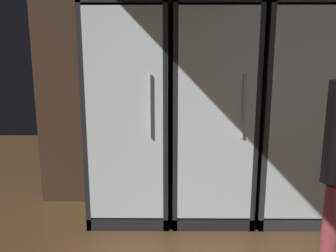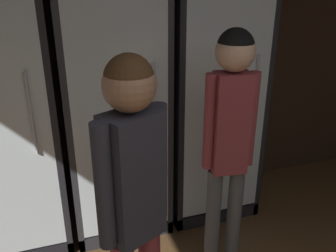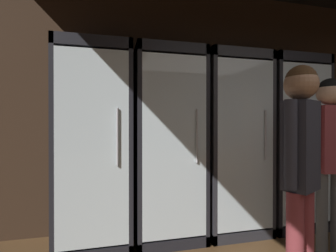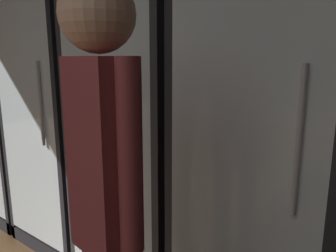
# 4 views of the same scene
# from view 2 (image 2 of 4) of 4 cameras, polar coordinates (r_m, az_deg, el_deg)

# --- Properties ---
(wall_back) EXTENTS (6.00, 0.06, 2.80)m
(wall_back) POSITION_cam_2_polar(r_m,az_deg,el_deg) (2.94, 1.50, 14.54)
(wall_back) COLOR #382619
(wall_back) RESTS_ON ground
(cooler_left) EXTENTS (0.69, 0.60, 1.95)m
(cooler_left) POSITION_cam_2_polar(r_m,az_deg,el_deg) (2.62, -24.62, 1.31)
(cooler_left) COLOR black
(cooler_left) RESTS_ON ground
(cooler_center) EXTENTS (0.69, 0.60, 1.95)m
(cooler_center) POSITION_cam_2_polar(r_m,az_deg,el_deg) (2.62, -8.67, 3.20)
(cooler_center) COLOR #2B2B30
(cooler_center) RESTS_ON ground
(cooler_right) EXTENTS (0.69, 0.60, 1.95)m
(cooler_right) POSITION_cam_2_polar(r_m,az_deg,el_deg) (2.83, 6.11, 4.79)
(cooler_right) COLOR black
(cooler_right) RESTS_ON ground
(shopper_near) EXTENTS (0.30, 0.21, 1.57)m
(shopper_near) POSITION_cam_2_polar(r_m,az_deg,el_deg) (2.05, 9.60, -0.64)
(shopper_near) COLOR #4C4C4C
(shopper_near) RESTS_ON ground
(shopper_far) EXTENTS (0.33, 0.24, 1.56)m
(shopper_far) POSITION_cam_2_polar(r_m,az_deg,el_deg) (1.56, -5.35, -10.48)
(shopper_far) COLOR brown
(shopper_far) RESTS_ON ground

